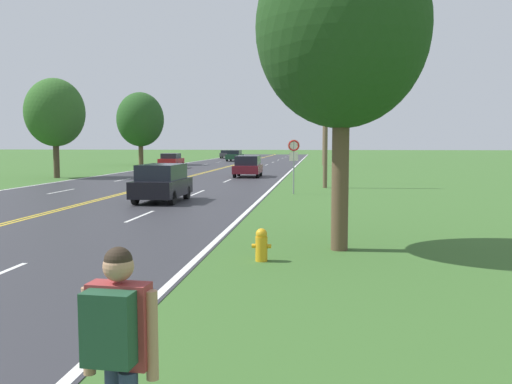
# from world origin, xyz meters

# --- Properties ---
(hitchhiker_person) EXTENTS (0.61, 0.45, 1.80)m
(hitchhiker_person) POSITION_xyz_m (8.44, 2.09, 1.10)
(hitchhiker_person) COLOR navy
(hitchhiker_person) RESTS_ON ground
(fire_hydrant) EXTENTS (0.43, 0.27, 0.72)m
(fire_hydrant) POSITION_xyz_m (8.70, 9.86, 0.37)
(fire_hydrant) COLOR gold
(fire_hydrant) RESTS_ON ground
(traffic_sign) EXTENTS (0.60, 0.10, 2.75)m
(traffic_sign) POSITION_xyz_m (8.64, 25.57, 2.08)
(traffic_sign) COLOR gray
(traffic_sign) RESTS_ON ground
(utility_pole_midground) EXTENTS (1.80, 0.24, 7.54)m
(utility_pole_midground) POSITION_xyz_m (10.25, 29.59, 3.92)
(utility_pole_midground) COLOR brown
(utility_pole_midground) RESTS_ON ground
(utility_pole_far) EXTENTS (1.80, 0.24, 9.89)m
(utility_pole_far) POSITION_xyz_m (10.33, 60.94, 5.10)
(utility_pole_far) COLOR brown
(utility_pole_far) RESTS_ON ground
(tree_behind_sign) EXTENTS (5.45, 5.45, 8.45)m
(tree_behind_sign) POSITION_xyz_m (-10.90, 59.73, 5.29)
(tree_behind_sign) COLOR brown
(tree_behind_sign) RESTS_ON ground
(tree_mid_treeline) EXTENTS (4.07, 4.07, 7.60)m
(tree_mid_treeline) POSITION_xyz_m (10.44, 11.33, 5.23)
(tree_mid_treeline) COLOR brown
(tree_mid_treeline) RESTS_ON ground
(tree_right_cluster) EXTENTS (4.33, 4.33, 7.30)m
(tree_right_cluster) POSITION_xyz_m (-9.40, 36.26, 4.79)
(tree_right_cluster) COLOR #473828
(tree_right_cluster) RESTS_ON ground
(car_black_hatchback_approaching) EXTENTS (1.84, 3.83, 1.65)m
(car_black_hatchback_approaching) POSITION_xyz_m (3.08, 21.24, 0.86)
(car_black_hatchback_approaching) COLOR black
(car_black_hatchback_approaching) RESTS_ON ground
(car_maroon_hatchback_mid_near) EXTENTS (2.00, 3.96, 1.61)m
(car_maroon_hatchback_mid_near) POSITION_xyz_m (4.53, 38.92, 0.86)
(car_maroon_hatchback_mid_near) COLOR black
(car_maroon_hatchback_mid_near) RESTS_ON ground
(car_red_sedan_mid_far) EXTENTS (1.95, 4.22, 1.53)m
(car_red_sedan_mid_far) POSITION_xyz_m (-5.08, 51.95, 0.79)
(car_red_sedan_mid_far) COLOR black
(car_red_sedan_mid_far) RESTS_ON ground
(car_dark_green_sedan_receding) EXTENTS (1.95, 4.88, 1.56)m
(car_dark_green_sedan_receding) POSITION_xyz_m (-2.10, 74.38, 0.81)
(car_dark_green_sedan_receding) COLOR black
(car_dark_green_sedan_receding) RESTS_ON ground
(car_dark_grey_sedan_distant) EXTENTS (1.91, 4.20, 1.37)m
(car_dark_grey_sedan_distant) POSITION_xyz_m (-5.76, 88.20, 0.73)
(car_dark_grey_sedan_distant) COLOR black
(car_dark_grey_sedan_distant) RESTS_ON ground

